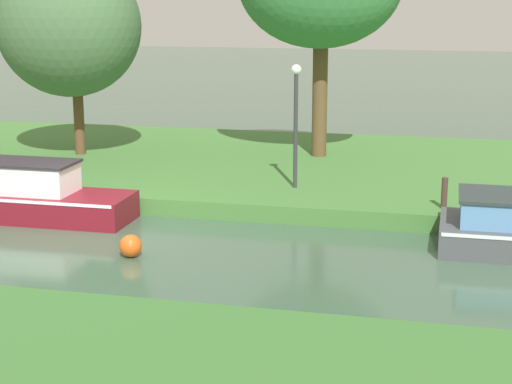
# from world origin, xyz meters

# --- Properties ---
(ground_plane) EXTENTS (120.00, 120.00, 0.00)m
(ground_plane) POSITION_xyz_m (0.00, 0.00, 0.00)
(ground_plane) COLOR #3D5945
(riverbank_far) EXTENTS (72.00, 10.00, 0.40)m
(riverbank_far) POSITION_xyz_m (0.00, 7.00, 0.20)
(riverbank_far) COLOR #437736
(riverbank_far) RESTS_ON ground_plane
(willow_tree_left) EXTENTS (4.07, 3.67, 5.65)m
(willow_tree_left) POSITION_xyz_m (-3.17, 6.35, 4.07)
(willow_tree_left) COLOR brown
(willow_tree_left) RESTS_ON riverbank_far
(lamp_post) EXTENTS (0.24, 0.24, 2.95)m
(lamp_post) POSITION_xyz_m (3.72, 3.91, 2.25)
(lamp_post) COLOR #333338
(lamp_post) RESTS_ON riverbank_far
(mooring_post_near) EXTENTS (0.13, 0.13, 0.68)m
(mooring_post_near) POSITION_xyz_m (7.25, 2.70, 0.74)
(mooring_post_near) COLOR #45332A
(mooring_post_near) RESTS_ON riverbank_far
(channel_buoy) EXTENTS (0.44, 0.44, 0.44)m
(channel_buoy) POSITION_xyz_m (1.41, -0.96, 0.22)
(channel_buoy) COLOR #E55919
(channel_buoy) RESTS_ON ground_plane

